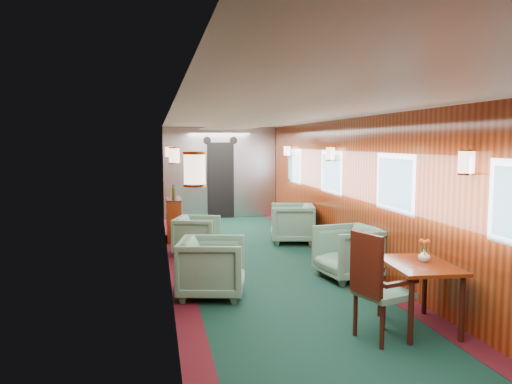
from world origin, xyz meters
TOP-DOWN VIEW (x-y plane):
  - room at (0.00, 0.00)m, footprint 12.00×12.10m
  - bulkhead at (0.00, 5.91)m, footprint 2.98×0.17m
  - windows_right at (1.49, 0.25)m, footprint 0.02×8.60m
  - wall_sconces at (0.00, 0.57)m, footprint 2.97×7.97m
  - dining_table at (1.06, -2.46)m, footprint 0.74×1.00m
  - side_chair at (0.46, -2.68)m, footprint 0.61×0.63m
  - credenza at (-1.34, 3.09)m, footprint 0.30×0.96m
  - flower_vase at (1.14, -2.40)m, footprint 0.15×0.15m
  - armchair_left_near at (-0.99, -0.89)m, footprint 1.00×0.98m
  - armchair_left_far at (-0.98, 1.62)m, footprint 0.95×0.93m
  - armchair_right_near at (1.08, -0.44)m, footprint 0.98×0.96m
  - armchair_right_far at (0.97, 2.29)m, footprint 1.01×0.99m

SIDE VIEW (x-z plane):
  - armchair_left_far at x=-0.98m, z-range 0.00..0.68m
  - armchair_left_near at x=-0.99m, z-range 0.00..0.77m
  - armchair_right_near at x=1.08m, z-range 0.00..0.78m
  - armchair_right_far at x=0.97m, z-range 0.00..0.78m
  - credenza at x=-1.34m, z-range -0.13..1.01m
  - dining_table at x=1.06m, z-range 0.24..0.96m
  - side_chair at x=0.46m, z-range 0.05..1.16m
  - flower_vase at x=1.14m, z-range 0.72..0.85m
  - bulkhead at x=0.00m, z-range -0.01..2.38m
  - windows_right at x=1.49m, z-range 1.05..1.85m
  - room at x=0.00m, z-range 0.43..2.83m
  - wall_sconces at x=0.00m, z-range 1.66..1.91m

